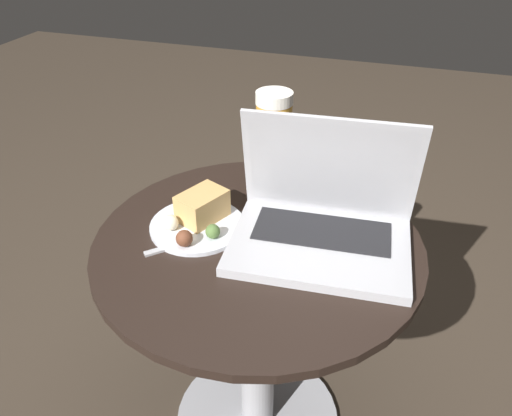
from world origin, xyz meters
TOP-DOWN VIEW (x-y plane):
  - table at (0.00, 0.00)m, footprint 0.62×0.62m
  - laptop at (0.11, 0.03)m, footprint 0.34×0.25m
  - beer_glass at (-0.01, 0.14)m, footprint 0.07×0.07m
  - snack_plate at (-0.12, 0.00)m, footprint 0.18×0.18m
  - fork at (-0.10, -0.03)m, footprint 0.14×0.14m

SIDE VIEW (x-z plane):
  - table at x=0.00m, z-range 0.10..0.66m
  - fork at x=-0.10m, z-range 0.56..0.57m
  - snack_plate at x=-0.12m, z-range 0.55..0.62m
  - laptop at x=0.11m, z-range 0.49..0.73m
  - beer_glass at x=-0.01m, z-range 0.56..0.80m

